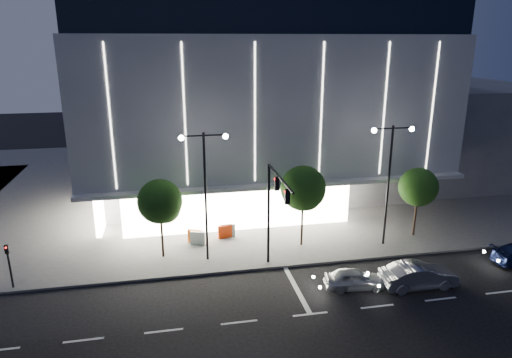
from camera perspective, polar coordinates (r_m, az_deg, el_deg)
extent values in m
plane|color=black|center=(27.35, 1.66, -15.28)|extent=(160.00, 160.00, 0.00)
cube|color=#474747|center=(49.81, 1.23, 0.02)|extent=(70.00, 40.00, 0.15)
cube|color=#4C4C51|center=(48.91, -1.05, 2.04)|extent=(28.00, 21.00, 4.00)
cube|color=gray|center=(45.58, -0.65, 10.55)|extent=(30.00, 25.00, 11.00)
cube|color=black|center=(45.34, -0.69, 19.38)|extent=(29.40, 24.50, 3.00)
cube|color=white|center=(35.93, -2.06, -3.56)|extent=(18.00, 0.40, 3.60)
cube|color=white|center=(40.94, -18.38, -1.85)|extent=(0.40, 10.00, 3.60)
cube|color=gray|center=(34.89, 3.04, -0.56)|extent=(30.00, 2.00, 0.30)
cube|color=white|center=(33.45, 3.27, 8.19)|extent=(24.00, 0.06, 10.00)
cube|color=#4C4C51|center=(56.85, 22.55, 5.96)|extent=(16.00, 20.00, 10.00)
cylinder|color=black|center=(30.15, 1.57, -4.62)|extent=(0.18, 0.18, 7.00)
cylinder|color=black|center=(26.34, 3.01, 0.19)|extent=(0.14, 5.80, 0.14)
cube|color=black|center=(27.16, 2.63, -0.60)|extent=(0.28, 0.18, 0.85)
cube|color=black|center=(24.96, 3.93, -2.23)|extent=(0.28, 0.18, 0.85)
sphere|color=#FF0C0C|center=(27.05, 2.39, -0.01)|extent=(0.14, 0.14, 0.14)
cylinder|color=black|center=(30.36, -6.30, -2.55)|extent=(0.16, 0.16, 9.00)
cylinder|color=black|center=(29.17, -7.95, 5.35)|extent=(1.40, 0.10, 0.10)
cylinder|color=black|center=(29.27, -5.20, 5.49)|extent=(1.40, 0.10, 0.10)
sphere|color=white|center=(29.16, -9.32, 5.09)|extent=(0.36, 0.36, 0.36)
sphere|color=white|center=(29.37, -3.84, 5.36)|extent=(0.36, 0.36, 0.36)
cylinder|color=black|center=(33.87, 16.16, -1.06)|extent=(0.16, 0.16, 9.00)
cylinder|color=black|center=(32.53, 15.68, 6.09)|extent=(1.40, 0.10, 0.10)
cylinder|color=black|center=(33.18, 17.85, 6.10)|extent=(1.40, 0.10, 0.10)
sphere|color=white|center=(32.25, 14.54, 5.90)|extent=(0.36, 0.36, 0.36)
sphere|color=white|center=(33.54, 18.89, 5.94)|extent=(0.36, 0.36, 0.36)
cylinder|color=black|center=(31.61, -28.40, -9.69)|extent=(0.12, 0.12, 3.00)
cube|color=black|center=(31.13, -28.71, -7.71)|extent=(0.22, 0.16, 0.55)
sphere|color=#FF0C0C|center=(30.98, -28.81, -7.54)|extent=(0.10, 0.10, 0.10)
cylinder|color=black|center=(32.17, -11.68, -6.66)|extent=(0.16, 0.16, 3.78)
sphere|color=#1A390F|center=(31.33, -11.93, -2.76)|extent=(3.02, 3.02, 3.02)
sphere|color=#1A390F|center=(31.69, -11.32, -3.53)|extent=(2.16, 2.16, 2.16)
sphere|color=#1A390F|center=(31.30, -12.35, -3.44)|extent=(1.94, 1.94, 1.94)
cylinder|color=black|center=(33.39, 5.78, -5.22)|extent=(0.16, 0.16, 4.06)
sphere|color=#1A390F|center=(32.54, 5.91, -1.15)|extent=(3.25, 3.25, 3.25)
sphere|color=#1A390F|center=(32.99, 6.28, -1.97)|extent=(2.32, 2.32, 2.32)
sphere|color=#1A390F|center=(32.44, 5.54, -1.84)|extent=(2.09, 2.09, 2.09)
cylinder|color=black|center=(36.97, 19.29, -4.24)|extent=(0.16, 0.16, 3.64)
sphere|color=#1A390F|center=(36.26, 19.63, -0.94)|extent=(2.91, 2.91, 2.91)
sphere|color=#1A390F|center=(36.73, 19.80, -1.59)|extent=(2.08, 2.08, 2.08)
sphere|color=#1A390F|center=(36.11, 19.36, -1.51)|extent=(1.87, 1.87, 1.87)
imported|color=#A3A6AA|center=(29.11, 12.20, -12.11)|extent=(3.84, 1.91, 1.26)
imported|color=gray|center=(30.22, 19.65, -11.31)|extent=(4.72, 1.67, 1.55)
cube|color=#F25A0D|center=(34.39, -7.61, -7.11)|extent=(1.11, 0.67, 1.00)
cube|color=silver|center=(34.09, -7.29, -7.32)|extent=(1.12, 0.56, 1.00)
cube|color=#FF3B0E|center=(34.98, -3.89, -6.56)|extent=(1.13, 0.45, 1.00)
cube|color=#B9B9B9|center=(35.09, -3.54, -6.48)|extent=(1.11, 0.30, 1.00)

